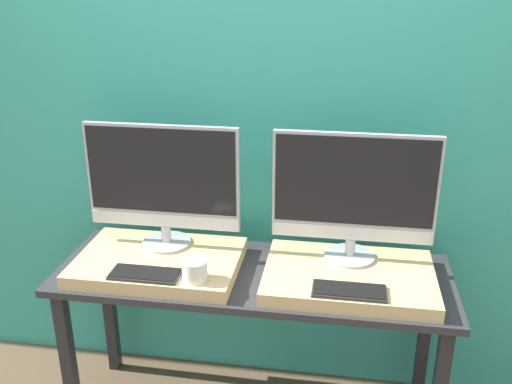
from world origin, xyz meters
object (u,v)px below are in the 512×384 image
object	(u,v)px
keyboard_left	(145,274)
mug	(195,270)
monitor_right	(354,193)
monitor_left	(163,182)
keyboard_right	(349,291)

from	to	relation	value
keyboard_left	mug	distance (m)	0.20
keyboard_left	mug	bearing A→B (deg)	0.00
mug	monitor_right	world-z (taller)	monitor_right
mug	monitor_left	bearing A→B (deg)	125.81
keyboard_left	keyboard_right	bearing A→B (deg)	0.00
mug	monitor_right	xyz separation A→B (m)	(0.58, 0.27, 0.24)
keyboard_left	mug	world-z (taller)	mug
monitor_right	keyboard_right	bearing A→B (deg)	-90.00
monitor_left	monitor_right	xyz separation A→B (m)	(0.78, 0.00, 0.00)
mug	monitor_right	distance (m)	0.68
keyboard_left	monitor_right	distance (m)	0.87
monitor_left	keyboard_right	bearing A→B (deg)	-19.46
monitor_left	monitor_right	bearing A→B (deg)	0.00
monitor_left	keyboard_left	size ratio (longest dim) A/B	2.38
monitor_right	keyboard_right	size ratio (longest dim) A/B	2.38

